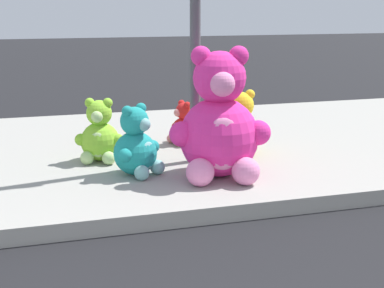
% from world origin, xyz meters
% --- Properties ---
extents(sidewalk, '(28.00, 4.40, 0.15)m').
position_xyz_m(sidewalk, '(0.00, 5.20, 0.07)').
color(sidewalk, '#9E9B93').
rests_on(sidewalk, ground_plane).
extents(plush_pink_large, '(0.96, 0.88, 1.26)m').
position_xyz_m(plush_pink_large, '(1.07, 3.81, 0.65)').
color(plush_pink_large, '#F22D93').
rests_on(plush_pink_large, sidewalk).
extents(plush_red, '(0.37, 0.39, 0.52)m').
position_xyz_m(plush_red, '(1.09, 5.19, 0.36)').
color(plush_red, red).
rests_on(plush_red, sidewalk).
extents(plush_lime, '(0.51, 0.48, 0.68)m').
position_xyz_m(plush_lime, '(0.03, 4.70, 0.42)').
color(plush_lime, '#8CD133').
rests_on(plush_lime, sidewalk).
extents(plush_yellow, '(0.56, 0.50, 0.72)m').
position_xyz_m(plush_yellow, '(1.58, 4.59, 0.44)').
color(plush_yellow, yellow).
rests_on(plush_yellow, sidewalk).
extents(plush_teal, '(0.49, 0.50, 0.70)m').
position_xyz_m(plush_teal, '(0.31, 4.10, 0.43)').
color(plush_teal, teal).
rests_on(plush_teal, sidewalk).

